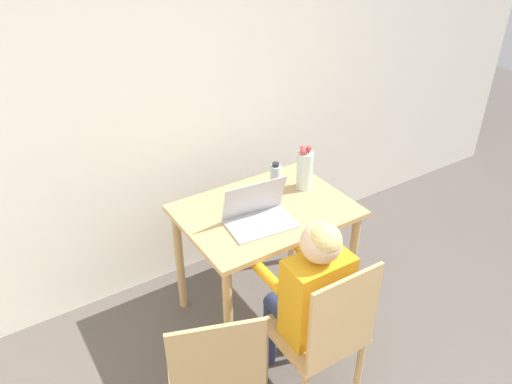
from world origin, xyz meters
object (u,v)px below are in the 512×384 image
flower_vase (305,169)px  laptop (258,213)px  person_seated (311,289)px  chair_spare (216,381)px  chair_occupied (323,336)px  water_bottle (275,179)px

flower_vase → laptop: bearing=-160.1°
person_seated → laptop: bearing=-93.5°
laptop → flower_vase: bearing=26.0°
chair_spare → laptop: bearing=-115.6°
chair_occupied → chair_spare: 0.55m
person_seated → water_bottle: bearing=-110.9°
water_bottle → chair_spare: bearing=-137.2°
laptop → flower_vase: flower_vase is taller
person_seated → chair_occupied: bearing=90.0°
laptop → water_bottle: size_ratio=1.88×
chair_occupied → chair_spare: (-0.55, 0.05, 0.00)m
flower_vase → water_bottle: flower_vase is taller
chair_spare → chair_occupied: bearing=-165.6°
chair_occupied → laptop: bearing=-92.9°
chair_spare → flower_vase: flower_vase is taller
chair_spare → person_seated: size_ratio=0.85×
water_bottle → laptop: bearing=-141.8°
flower_vase → chair_occupied: bearing=-120.7°
chair_occupied → flower_vase: (0.47, 0.79, 0.40)m
person_seated → chair_spare: bearing=7.5°
chair_occupied → water_bottle: water_bottle is taller
chair_spare → laptop: 0.89m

